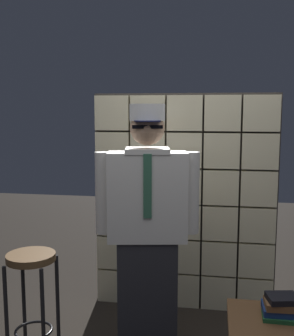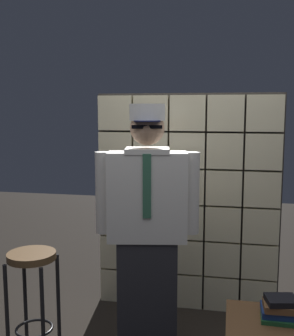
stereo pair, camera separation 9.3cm
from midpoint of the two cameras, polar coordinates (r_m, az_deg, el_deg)
The scene contains 6 objects.
glass_block_wall at distance 3.82m, azimuth 6.09°, elevation -4.86°, with size 1.65×0.10×1.97m.
standing_person at distance 3.03m, azimuth 0.93°, elevation -8.28°, with size 0.74×0.36×1.85m.
bar_stool at distance 3.18m, azimuth -14.39°, elevation -14.58°, with size 0.34×0.34×0.81m.
side_table at distance 2.87m, azimuth 17.12°, elevation -20.49°, with size 0.52×0.52×0.53m.
book_stack at distance 2.85m, azimuth 18.48°, elevation -17.67°, with size 0.24×0.21×0.15m.
coffee_mug at distance 2.91m, azimuth 18.97°, elevation -17.58°, with size 0.13×0.08×0.09m.
Camera 2 is at (0.37, -2.37, 1.81)m, focal length 45.10 mm.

